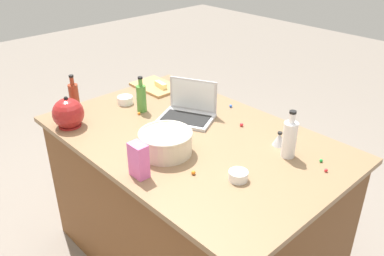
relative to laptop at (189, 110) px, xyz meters
name	(u,v)px	position (x,y,z in m)	size (l,w,h in m)	color
ground_plane	(192,255)	(-0.18, 0.14, -0.95)	(12.00, 12.00, 0.00)	slate
island_counter	(192,201)	(-0.18, 0.14, -0.50)	(1.66, 1.08, 0.90)	brown
laptop	(189,110)	(0.00, 0.00, 0.00)	(0.38, 0.34, 0.22)	#B7B7BC
mixing_bowl_large	(166,142)	(-0.22, 0.36, 0.02)	(0.28, 0.28, 0.12)	beige
bottle_olive	(141,98)	(0.27, 0.15, 0.04)	(0.06, 0.06, 0.23)	#4C8C38
bottle_soy	(74,97)	(0.55, 0.45, 0.05)	(0.06, 0.06, 0.24)	maroon
bottle_vinegar	(290,138)	(-0.67, -0.07, 0.05)	(0.07, 0.07, 0.25)	white
kettle	(68,114)	(0.39, 0.58, 0.03)	(0.21, 0.18, 0.20)	maroon
cutting_board	(156,86)	(0.51, -0.16, -0.04)	(0.34, 0.23, 0.02)	#AD7F4C
butter_stick_left	(161,85)	(0.45, -0.16, -0.01)	(0.11, 0.04, 0.04)	#F4E58C
ramekin_small	(238,176)	(-0.63, 0.27, -0.02)	(0.09, 0.09, 0.05)	white
ramekin_medium	(125,100)	(0.43, 0.16, -0.02)	(0.10, 0.10, 0.05)	white
kitchen_timer	(279,139)	(-0.57, -0.13, -0.01)	(0.07, 0.07, 0.08)	#B2B2B7
candy_bag	(139,160)	(-0.29, 0.58, 0.04)	(0.09, 0.06, 0.17)	pink
candy_0	(208,110)	(-0.02, -0.15, -0.04)	(0.02, 0.02, 0.02)	blue
candy_1	(193,173)	(-0.46, 0.39, -0.04)	(0.02, 0.02, 0.02)	orange
candy_2	(231,106)	(-0.08, -0.29, -0.04)	(0.02, 0.02, 0.02)	blue
candy_3	(242,125)	(-0.29, -0.14, -0.04)	(0.02, 0.02, 0.02)	red
candy_4	(321,161)	(-0.81, -0.14, -0.04)	(0.02, 0.02, 0.02)	green
candy_5	(141,150)	(-0.12, 0.45, -0.04)	(0.02, 0.02, 0.02)	blue
candy_6	(326,170)	(-0.88, -0.08, -0.04)	(0.02, 0.02, 0.02)	red
candy_7	(139,113)	(0.24, 0.20, -0.04)	(0.02, 0.02, 0.02)	orange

